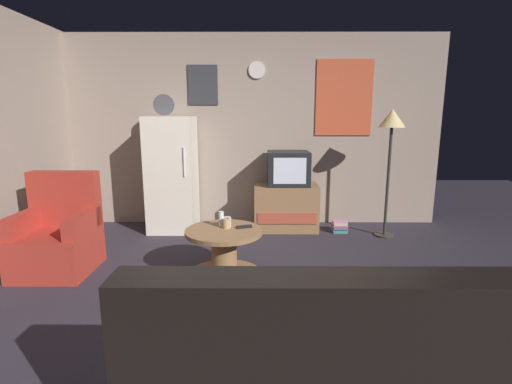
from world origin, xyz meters
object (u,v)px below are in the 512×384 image
coffee_table (224,254)px  wine_glass (221,219)px  mug_ceramic_white (227,222)px  armchair (58,237)px  book_stack (340,227)px  crt_tv (288,168)px  remote_control (244,227)px  fridge (172,174)px  mug_ceramic_tan (226,223)px  tv_stand (286,207)px  couch (319,378)px  standing_lamp (392,128)px

coffee_table → wine_glass: (-0.03, 0.09, 0.31)m
wine_glass → mug_ceramic_white: size_ratio=1.67×
mug_ceramic_white → armchair: 1.69m
mug_ceramic_white → book_stack: bearing=44.0°
crt_tv → remote_control: 1.65m
mug_ceramic_white → armchair: size_ratio=0.09×
fridge → mug_ceramic_tan: bearing=-61.0°
fridge → tv_stand: (1.50, 0.03, -0.45)m
crt_tv → couch: crt_tv is taller
tv_stand → armchair: (-2.34, -1.40, 0.03)m
coffee_table → book_stack: coffee_table is taller
crt_tv → coffee_table: 1.84m
wine_glass → standing_lamp: bearing=31.1°
tv_stand → couch: size_ratio=0.49×
armchair → remote_control: bearing=-4.0°
coffee_table → couch: (0.60, -1.81, 0.08)m
fridge → mug_ceramic_tan: 1.73m
crt_tv → book_stack: crt_tv is taller
book_stack → mug_ceramic_tan: bearing=-134.9°
standing_lamp → tv_stand: bearing=166.1°
standing_lamp → remote_control: 2.30m
crt_tv → book_stack: (0.68, -0.15, -0.76)m
fridge → book_stack: size_ratio=8.72×
couch → standing_lamp: bearing=66.7°
remote_control → coffee_table: bearing=178.2°
standing_lamp → armchair: (-3.59, -1.09, -1.02)m
standing_lamp → crt_tv: bearing=165.9°
fridge → book_stack: 2.31m
coffee_table → mug_ceramic_tan: mug_ceramic_tan is taller
remote_control → book_stack: remote_control is taller
coffee_table → standing_lamp: bearing=33.5°
coffee_table → armchair: 1.67m
crt_tv → armchair: crt_tv is taller
mug_ceramic_white → mug_ceramic_tan: (-0.00, -0.06, 0.00)m
crt_tv → remote_control: size_ratio=3.60×
book_stack → remote_control: bearing=-131.4°
tv_stand → armchair: armchair is taller
standing_lamp → coffee_table: standing_lamp is taller
armchair → couch: size_ratio=0.56×
tv_stand → standing_lamp: 1.66m
couch → mug_ceramic_tan: bearing=107.4°
armchair → standing_lamp: bearing=16.9°
couch → tv_stand: bearing=88.5°
armchair → coffee_table: bearing=-6.5°
tv_stand → coffee_table: 1.73m
armchair → book_stack: (3.05, 1.24, -0.27)m
fridge → wine_glass: bearing=-61.9°
fridge → standing_lamp: size_ratio=1.11×
fridge → remote_control: bearing=-56.3°
couch → coffee_table: bearing=108.5°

